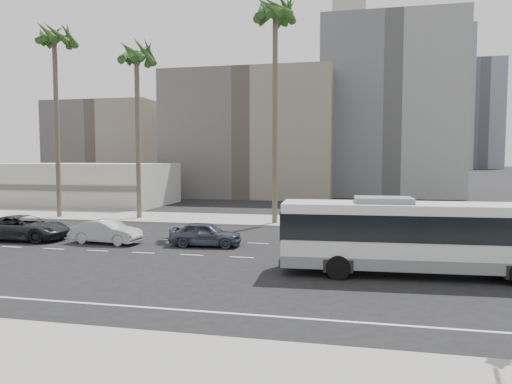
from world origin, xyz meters
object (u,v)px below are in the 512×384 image
(car_a, at_px, (206,234))
(palm_far, at_px, (54,41))
(car_b, at_px, (107,232))
(palm_mid, at_px, (137,60))
(palm_near, at_px, (275,17))
(city_bus, at_px, (419,235))
(car_c, at_px, (23,228))

(car_a, height_order, palm_far, palm_far)
(car_b, bearing_deg, palm_mid, 22.29)
(palm_near, relative_size, palm_far, 1.05)
(palm_mid, bearing_deg, car_a, -48.56)
(city_bus, height_order, car_a, city_bus)
(palm_far, bearing_deg, car_b, -44.75)
(palm_mid, relative_size, palm_far, 0.89)
(palm_mid, bearing_deg, palm_near, -3.63)
(car_a, distance_m, car_c, 12.94)
(car_b, xyz_separation_m, palm_mid, (-3.54, 11.98, 13.74))
(palm_near, bearing_deg, palm_mid, 176.37)
(palm_near, height_order, palm_mid, palm_near)
(city_bus, distance_m, palm_mid, 30.72)
(car_a, relative_size, car_c, 0.75)
(car_c, relative_size, palm_far, 0.34)
(car_b, distance_m, palm_mid, 18.58)
(city_bus, distance_m, palm_near, 24.05)
(car_c, bearing_deg, city_bus, -104.24)
(car_b, relative_size, palm_far, 0.26)
(palm_near, height_order, palm_far, palm_near)
(palm_near, xyz_separation_m, palm_far, (-20.55, -0.02, -0.85))
(city_bus, distance_m, palm_far, 37.06)
(car_b, relative_size, palm_near, 0.25)
(car_a, height_order, car_b, car_a)
(car_b, height_order, car_c, car_c)
(palm_near, bearing_deg, palm_far, -179.94)
(city_bus, height_order, car_b, city_bus)
(car_a, relative_size, palm_far, 0.25)
(car_a, bearing_deg, car_c, 88.62)
(car_b, distance_m, palm_far, 22.24)
(city_bus, height_order, palm_far, palm_far)
(city_bus, xyz_separation_m, car_a, (-12.32, 5.09, -1.18))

